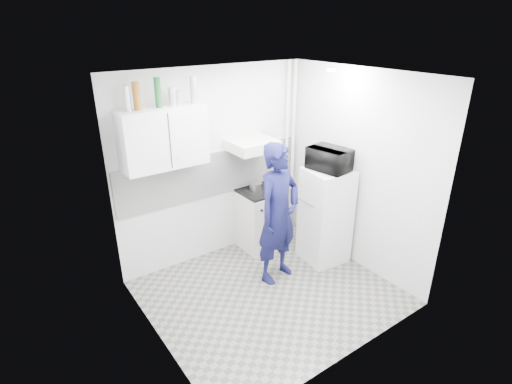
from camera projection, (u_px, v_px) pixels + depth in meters
floor at (269, 293)px, 4.93m from camera, size 2.80×2.80×0.00m
ceiling at (273, 75)px, 3.90m from camera, size 2.80×2.80×0.00m
wall_back at (214, 166)px, 5.35m from camera, size 2.80×0.00×2.80m
wall_left at (150, 233)px, 3.67m from camera, size 0.00×2.60×2.60m
wall_right at (357, 171)px, 5.16m from camera, size 0.00×2.60×2.60m
person at (278, 214)px, 4.91m from camera, size 0.73×0.56×1.81m
stove at (259, 220)px, 5.80m from camera, size 0.54×0.54×0.86m
fridge at (325, 216)px, 5.41m from camera, size 0.61×0.61×1.32m
stove_top at (259, 192)px, 5.63m from camera, size 0.51×0.51×0.03m
saucepan at (256, 186)px, 5.66m from camera, size 0.18×0.18×0.10m
microwave at (330, 159)px, 5.09m from camera, size 0.58×0.44×0.29m
bottle_a at (127, 99)px, 4.22m from camera, size 0.06×0.06×0.27m
bottle_b at (137, 96)px, 4.26m from camera, size 0.08×0.08×0.30m
bottle_d at (158, 93)px, 4.39m from camera, size 0.07×0.07×0.33m
canister_a at (172, 97)px, 4.50m from camera, size 0.08×0.08×0.21m
canister_b at (178, 98)px, 4.55m from camera, size 0.08×0.08×0.16m
bottle_e at (193, 90)px, 4.62m from camera, size 0.08×0.08×0.31m
upper_cabinet at (164, 138)px, 4.60m from camera, size 1.00×0.35×0.70m
range_hood at (253, 145)px, 5.29m from camera, size 0.60×0.50×0.14m
backsplash at (215, 173)px, 5.38m from camera, size 2.74×0.03×0.60m
pipe_a at (293, 151)px, 5.98m from camera, size 0.05×0.05×2.60m
pipe_b at (286, 152)px, 5.92m from camera, size 0.04×0.04×2.60m
ceiling_spot_fixture at (331, 70)px, 4.59m from camera, size 0.10×0.10×0.02m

